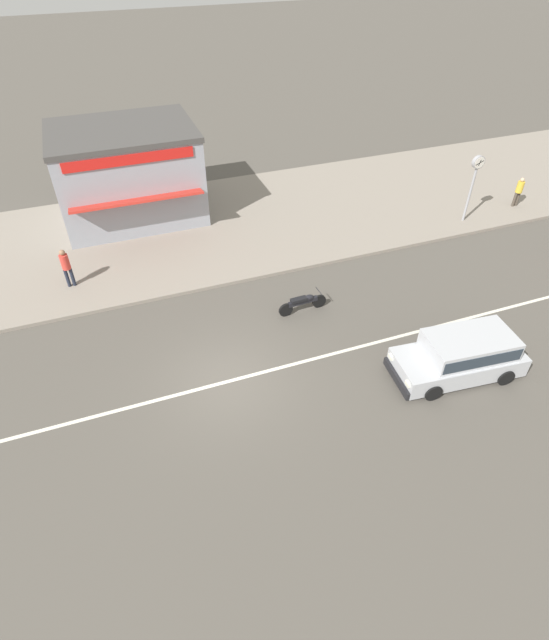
{
  "coord_description": "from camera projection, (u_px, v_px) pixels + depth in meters",
  "views": [
    {
      "loc": [
        -2.52,
        -11.31,
        12.23
      ],
      "look_at": [
        2.22,
        1.58,
        0.8
      ],
      "focal_mm": 28.0,
      "sensor_mm": 36.0,
      "label": 1
    }
  ],
  "objects": [
    {
      "name": "ground_plane",
      "position": [
        229.0,
        381.0,
        16.65
      ],
      "size": [
        160.0,
        160.0,
        0.0
      ],
      "primitive_type": "plane",
      "color": "#544F47"
    },
    {
      "name": "pedestrian_near_clock",
      "position": [
        519.0,
        190.0,
        25.51
      ],
      "size": [
        0.34,
        0.34,
        1.54
      ],
      "color": "#4C4238",
      "rests_on": "kerb_strip"
    },
    {
      "name": "minivan_silver_1",
      "position": [
        463.0,
        354.0,
        16.45
      ],
      "size": [
        4.5,
        2.22,
        1.56
      ],
      "color": "#B7BABF",
      "rests_on": "ground"
    },
    {
      "name": "motorcycle_0",
      "position": [
        303.0,
        302.0,
        19.27
      ],
      "size": [
        1.99,
        0.56,
        0.8
      ],
      "color": "black",
      "rests_on": "ground"
    },
    {
      "name": "lane_centre_stripe",
      "position": [
        229.0,
        381.0,
        16.65
      ],
      "size": [
        50.4,
        0.14,
        0.01
      ],
      "primitive_type": "cube",
      "color": "silver",
      "rests_on": "ground"
    },
    {
      "name": "street_clock",
      "position": [
        475.0,
        174.0,
        23.32
      ],
      "size": [
        0.61,
        0.22,
        3.3
      ],
      "color": "#9E9EA3",
      "rests_on": "kerb_strip"
    },
    {
      "name": "pedestrian_mid_kerb",
      "position": [
        66.0,
        265.0,
        19.96
      ],
      "size": [
        0.34,
        0.34,
        1.71
      ],
      "color": "#232838",
      "rests_on": "kerb_strip"
    },
    {
      "name": "kerb_strip",
      "position": [
        169.0,
        234.0,
        24.01
      ],
      "size": [
        68.0,
        10.0,
        0.15
      ],
      "primitive_type": "cube",
      "color": "gray",
      "rests_on": "ground"
    },
    {
      "name": "shopfront_corner_warung",
      "position": [
        128.0,
        173.0,
        24.02
      ],
      "size": [
        6.62,
        5.89,
        4.32
      ],
      "color": "#999EA8",
      "rests_on": "kerb_strip"
    }
  ]
}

